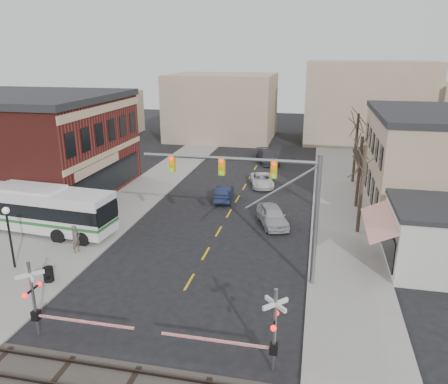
# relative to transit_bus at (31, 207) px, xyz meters

# --- Properties ---
(ground) EXTENTS (160.00, 160.00, 0.00)m
(ground) POSITION_rel_transit_bus_xyz_m (14.09, -7.09, -1.93)
(ground) COLOR black
(ground) RESTS_ON ground
(sidewalk_west) EXTENTS (5.00, 60.00, 0.12)m
(sidewalk_west) POSITION_rel_transit_bus_xyz_m (4.59, 12.91, -1.87)
(sidewalk_west) COLOR gray
(sidewalk_west) RESTS_ON ground
(sidewalk_east) EXTENTS (5.00, 60.00, 0.12)m
(sidewalk_east) POSITION_rel_transit_bus_xyz_m (23.59, 12.91, -1.87)
(sidewalk_east) COLOR gray
(sidewalk_east) RESTS_ON ground
(tree_east_a) EXTENTS (0.28, 0.28, 6.75)m
(tree_east_a) POSITION_rel_transit_bus_xyz_m (24.59, 4.91, 1.56)
(tree_east_a) COLOR #382B21
(tree_east_a) RESTS_ON sidewalk_east
(tree_east_b) EXTENTS (0.28, 0.28, 6.30)m
(tree_east_b) POSITION_rel_transit_bus_xyz_m (24.89, 10.91, 1.34)
(tree_east_b) COLOR #382B21
(tree_east_b) RESTS_ON sidewalk_east
(tree_east_c) EXTENTS (0.28, 0.28, 7.20)m
(tree_east_c) POSITION_rel_transit_bus_xyz_m (25.09, 18.91, 1.79)
(tree_east_c) COLOR #382B21
(tree_east_c) RESTS_ON sidewalk_east
(transit_bus) EXTENTS (13.54, 3.99, 3.44)m
(transit_bus) POSITION_rel_transit_bus_xyz_m (0.00, 0.00, 0.00)
(transit_bus) COLOR silver
(transit_bus) RESTS_ON ground
(traffic_signal_mast) EXTENTS (10.36, 0.30, 8.00)m
(traffic_signal_mast) POSITION_rel_transit_bus_xyz_m (18.52, -3.83, 3.83)
(traffic_signal_mast) COLOR gray
(traffic_signal_mast) RESTS_ON ground
(rr_crossing_west) EXTENTS (5.60, 1.36, 4.00)m
(rr_crossing_west) POSITION_rel_transit_bus_xyz_m (8.71, -11.60, 0.04)
(rr_crossing_west) COLOR gray
(rr_crossing_west) RESTS_ON ground
(rr_crossing_east) EXTENTS (5.60, 1.36, 4.00)m
(rr_crossing_east) POSITION_rel_transit_bus_xyz_m (19.43, -11.66, 0.04)
(rr_crossing_east) COLOR gray
(rr_crossing_east) RESTS_ON ground
(street_lamp) EXTENTS (0.44, 0.44, 4.10)m
(street_lamp) POSITION_rel_transit_bus_xyz_m (2.65, -5.83, 1.14)
(street_lamp) COLOR black
(street_lamp) RESTS_ON sidewalk_west
(trash_bin) EXTENTS (0.60, 0.60, 0.90)m
(trash_bin) POSITION_rel_transit_bus_xyz_m (5.86, -6.95, -1.36)
(trash_bin) COLOR black
(trash_bin) RESTS_ON sidewalk_west
(car_a) EXTENTS (3.40, 5.06, 1.60)m
(car_a) POSITION_rel_transit_bus_xyz_m (18.00, 5.14, -1.13)
(car_a) COLOR #A5A5AA
(car_a) RESTS_ON ground
(car_b) EXTENTS (1.90, 4.34, 1.39)m
(car_b) POSITION_rel_transit_bus_xyz_m (12.92, 10.34, -1.24)
(car_b) COLOR #161D39
(car_b) RESTS_ON ground
(car_c) EXTENTS (3.13, 4.98, 1.28)m
(car_c) POSITION_rel_transit_bus_xyz_m (15.81, 15.54, -1.29)
(car_c) COLOR silver
(car_c) RESTS_ON ground
(car_d) EXTENTS (3.80, 5.71, 1.54)m
(car_d) POSITION_rel_transit_bus_xyz_m (15.19, 25.54, -1.16)
(car_d) COLOR #3B3A3F
(car_d) RESTS_ON ground
(pedestrian_near) EXTENTS (0.61, 0.79, 1.95)m
(pedestrian_near) POSITION_rel_transit_bus_xyz_m (5.38, -2.92, -0.84)
(pedestrian_near) COLOR #554C44
(pedestrian_near) RESTS_ON sidewalk_west
(pedestrian_far) EXTENTS (1.14, 1.12, 1.86)m
(pedestrian_far) POSITION_rel_transit_bus_xyz_m (4.21, -0.64, -0.88)
(pedestrian_far) COLOR #2E3751
(pedestrian_far) RESTS_ON sidewalk_west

